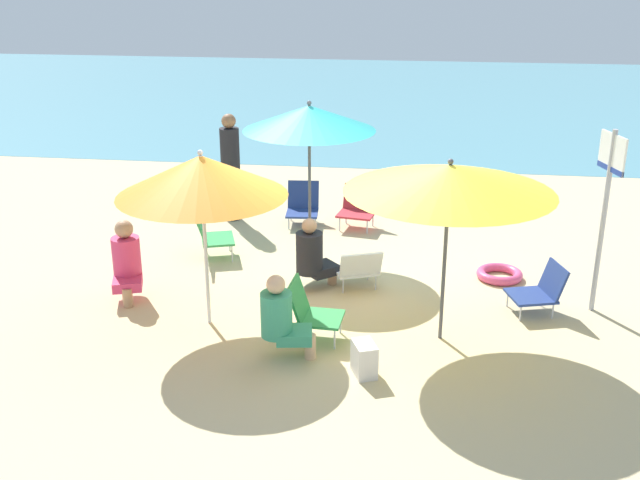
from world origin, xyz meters
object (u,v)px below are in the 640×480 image
(umbrella_yellow, at_px, (450,178))
(beach_chair_a, at_px, (209,233))
(beach_chair_e, at_px, (303,204))
(person_a, at_px, (126,260))
(umbrella_teal, at_px, (309,118))
(beach_chair_c, at_px, (540,289))
(beach_chair_f, at_px, (358,268))
(swim_ring, at_px, (499,274))
(beach_bag, at_px, (364,359))
(beach_chair_d, at_px, (358,207))
(person_d, at_px, (231,167))
(beach_chair_b, at_px, (311,310))
(umbrella_orange, at_px, (201,176))
(person_b, at_px, (313,255))
(warning_sign, at_px, (607,194))
(person_c, at_px, (282,317))

(umbrella_yellow, bearing_deg, beach_chair_a, 147.75)
(beach_chair_e, xyz_separation_m, person_a, (-1.68, -2.99, 0.19))
(umbrella_teal, xyz_separation_m, beach_chair_c, (2.91, -1.46, -1.62))
(umbrella_teal, height_order, beach_chair_f, umbrella_teal)
(swim_ring, bearing_deg, beach_bag, -120.36)
(beach_chair_d, bearing_deg, beach_bag, 15.41)
(umbrella_yellow, distance_m, beach_bag, 2.00)
(umbrella_yellow, bearing_deg, person_d, 131.50)
(beach_chair_b, bearing_deg, umbrella_orange, 172.36)
(umbrella_yellow, xyz_separation_m, person_b, (-1.56, 1.10, -1.34))
(beach_chair_a, height_order, beach_chair_e, beach_chair_a)
(warning_sign, bearing_deg, beach_bag, -161.04)
(beach_chair_d, bearing_deg, person_b, 1.32)
(umbrella_yellow, distance_m, warning_sign, 2.05)
(umbrella_orange, height_order, person_a, umbrella_orange)
(person_d, bearing_deg, umbrella_orange, 136.93)
(umbrella_teal, distance_m, person_b, 1.87)
(person_d, xyz_separation_m, warning_sign, (4.96, -2.65, 0.57))
(warning_sign, bearing_deg, person_a, 166.82)
(person_c, relative_size, person_d, 0.56)
(beach_chair_a, relative_size, beach_chair_f, 1.04)
(person_b, bearing_deg, umbrella_yellow, -76.35)
(umbrella_orange, relative_size, person_a, 2.08)
(beach_chair_b, bearing_deg, person_d, 118.59)
(umbrella_orange, xyz_separation_m, beach_chair_c, (3.73, 0.77, -1.44))
(person_d, bearing_deg, beach_chair_d, -144.88)
(umbrella_yellow, height_order, swim_ring, umbrella_yellow)
(umbrella_teal, distance_m, warning_sign, 3.80)
(person_b, bearing_deg, beach_chair_b, -124.12)
(umbrella_yellow, relative_size, swim_ring, 3.67)
(person_a, height_order, beach_bag, person_a)
(beach_chair_e, xyz_separation_m, warning_sign, (3.84, -2.64, 1.13))
(beach_chair_e, bearing_deg, beach_bag, 11.62)
(beach_chair_a, relative_size, person_a, 0.71)
(beach_chair_a, height_order, beach_chair_c, beach_chair_a)
(beach_chair_e, height_order, person_c, person_c)
(person_b, bearing_deg, beach_chair_d, 40.39)
(beach_chair_b, distance_m, person_d, 4.23)
(beach_chair_b, height_order, beach_bag, beach_chair_b)
(warning_sign, relative_size, beach_bag, 6.29)
(beach_chair_d, xyz_separation_m, person_b, (-0.36, -2.42, 0.15))
(umbrella_teal, relative_size, person_b, 2.28)
(beach_chair_a, relative_size, beach_chair_d, 1.09)
(swim_ring, bearing_deg, beach_chair_d, 138.10)
(beach_chair_f, bearing_deg, beach_chair_b, 142.76)
(beach_chair_d, xyz_separation_m, swim_ring, (1.97, -1.77, -0.26))
(umbrella_yellow, bearing_deg, beach_bag, -130.84)
(swim_ring, bearing_deg, beach_chair_f, -161.85)
(umbrella_teal, xyz_separation_m, warning_sign, (3.53, -1.31, -0.49))
(beach_chair_f, distance_m, beach_bag, 2.06)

